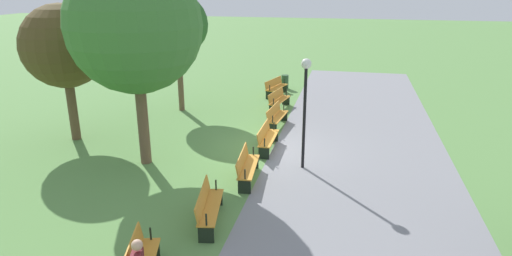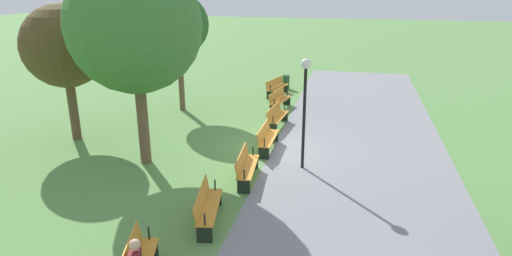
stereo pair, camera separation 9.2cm
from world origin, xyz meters
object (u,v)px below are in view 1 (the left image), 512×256
(bench_5, at_px, (208,206))
(bench_0, at_px, (276,87))
(lamp_post, at_px, (305,92))
(bench_3, at_px, (267,137))
(bench_1, at_px, (278,100))
(trash_bin, at_px, (285,82))
(tree_3, at_px, (64,47))
(bench_2, at_px, (276,116))
(bench_4, at_px, (247,166))
(tree_2, at_px, (177,25))
(tree_0, at_px, (135,26))

(bench_5, bearing_deg, bench_0, 172.21)
(lamp_post, bearing_deg, bench_3, -132.25)
(bench_0, distance_m, bench_1, 2.67)
(bench_1, relative_size, trash_bin, 2.52)
(bench_0, bearing_deg, bench_3, 23.29)
(tree_3, height_order, trash_bin, tree_3)
(bench_3, distance_m, bench_5, 5.33)
(bench_2, height_order, bench_4, same)
(bench_0, xyz_separation_m, bench_3, (7.90, 1.07, 0.00))
(tree_2, bearing_deg, tree_0, 10.70)
(lamp_post, bearing_deg, bench_1, -163.69)
(bench_1, xyz_separation_m, trash_bin, (-4.25, -0.34, -0.08))
(tree_2, relative_size, trash_bin, 6.84)
(bench_0, bearing_deg, tree_0, 0.32)
(bench_2, bearing_deg, tree_0, -32.69)
(tree_0, bearing_deg, bench_4, 80.43)
(bench_1, height_order, bench_2, same)
(bench_1, relative_size, bench_3, 1.03)
(bench_0, distance_m, bench_2, 5.33)
(bench_2, height_order, tree_0, tree_0)
(bench_0, distance_m, tree_2, 6.42)
(tree_2, distance_m, tree_3, 5.33)
(bench_0, relative_size, trash_bin, 2.53)
(bench_3, xyz_separation_m, tree_3, (0.49, -7.49, 3.10))
(tree_3, bearing_deg, bench_4, 73.57)
(bench_3, height_order, trash_bin, bench_3)
(bench_1, bearing_deg, bench_2, 18.10)
(bench_4, relative_size, tree_3, 0.38)
(tree_3, bearing_deg, lamp_post, 84.65)
(bench_1, height_order, tree_0, tree_0)
(bench_2, xyz_separation_m, bench_3, (2.66, 0.12, 0.00))
(bench_5, bearing_deg, tree_0, -144.98)
(bench_4, xyz_separation_m, lamp_post, (-1.33, 1.58, 2.07))
(bench_1, relative_size, tree_2, 0.37)
(bench_0, relative_size, lamp_post, 0.55)
(bench_3, bearing_deg, lamp_post, 47.75)
(bench_0, bearing_deg, bench_4, 20.71)
(bench_3, bearing_deg, bench_0, -172.26)
(bench_3, distance_m, bench_4, 2.67)
(bench_3, height_order, bench_5, same)
(tree_2, bearing_deg, bench_0, 133.79)
(tree_3, distance_m, trash_bin, 12.47)
(bench_4, distance_m, tree_3, 8.28)
(bench_5, bearing_deg, bench_1, 169.63)
(bench_0, relative_size, tree_0, 0.30)
(trash_bin, bearing_deg, lamp_post, 11.86)
(bench_0, height_order, bench_3, same)
(lamp_post, height_order, trash_bin, lamp_post)
(bench_4, bearing_deg, tree_0, -104.76)
(bench_0, xyz_separation_m, bench_5, (13.21, 0.60, 0.00))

